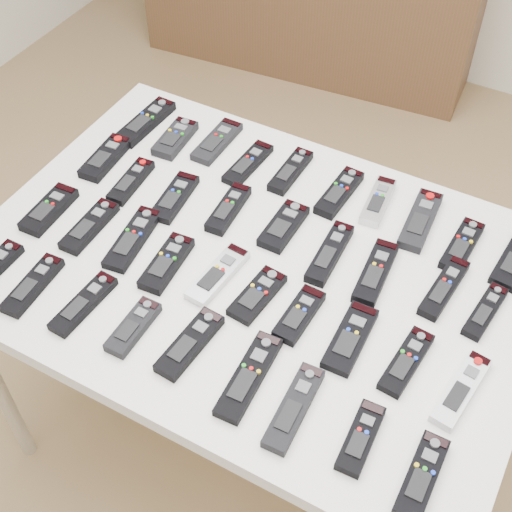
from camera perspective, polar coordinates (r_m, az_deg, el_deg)
The scene contains 38 objects.
ground at distance 2.28m, azimuth 0.33°, elevation -11.69°, with size 4.00×4.00×0.00m, color olive.
table at distance 1.64m, azimuth 0.00°, elevation -1.82°, with size 1.25×0.88×0.78m.
remote_0 at distance 1.97m, azimuth -8.82°, elevation 10.56°, with size 0.06×0.20×0.02m, color black.
remote_1 at distance 1.90m, azimuth -6.49°, elevation 9.33°, with size 0.06×0.15×0.02m, color black.
remote_2 at distance 1.88m, azimuth -3.14°, elevation 9.13°, with size 0.06×0.18×0.02m, color black.
remote_3 at distance 1.82m, azimuth -0.65°, elevation 7.41°, with size 0.05×0.17×0.02m, color black.
remote_4 at distance 1.79m, azimuth 2.78°, elevation 6.81°, with size 0.05×0.17×0.02m, color black.
remote_5 at distance 1.74m, azimuth 6.67°, elevation 5.06°, with size 0.05×0.17×0.02m, color black.
remote_6 at distance 1.73m, azimuth 9.73°, elevation 4.31°, with size 0.05×0.16×0.02m, color #B7B7BC.
remote_7 at distance 1.71m, azimuth 13.01°, elevation 2.81°, with size 0.06×0.19×0.02m, color black.
remote_8 at distance 1.68m, azimuth 16.15°, elevation 0.81°, with size 0.05×0.17×0.02m, color black.
remote_10 at distance 1.87m, azimuth -11.95°, elevation 7.70°, with size 0.06×0.17×0.02m, color black.
remote_11 at distance 1.79m, azimuth -9.97°, elevation 5.91°, with size 0.05×0.16×0.02m, color black.
remote_12 at distance 1.73m, azimuth -6.53°, elevation 4.68°, with size 0.06×0.16×0.02m, color black.
remote_13 at distance 1.69m, azimuth -2.22°, elevation 3.81°, with size 0.05×0.16×0.02m, color black.
remote_14 at distance 1.65m, azimuth 2.22°, elevation 2.40°, with size 0.06×0.15×0.02m, color black.
remote_15 at distance 1.60m, azimuth 5.91°, elevation 0.22°, with size 0.05×0.19×0.02m, color black.
remote_16 at distance 1.58m, azimuth 9.54°, elevation -1.31°, with size 0.05×0.18×0.02m, color black.
remote_17 at distance 1.58m, azimuth 14.81°, elevation -2.47°, with size 0.04×0.18×0.02m, color black.
remote_18 at distance 1.57m, azimuth 17.86°, elevation -4.24°, with size 0.04×0.15×0.02m, color black.
remote_19 at distance 1.76m, azimuth -16.23°, elevation 3.59°, with size 0.06×0.16×0.02m, color black.
remote_20 at distance 1.70m, azimuth -13.18°, elevation 2.34°, with size 0.05×0.17×0.02m, color black.
remote_21 at distance 1.65m, azimuth -9.84°, elevation 1.37°, with size 0.06×0.19×0.02m, color black.
remote_22 at distance 1.59m, azimuth -7.16°, elevation -0.56°, with size 0.06×0.16×0.02m, color black.
remote_23 at distance 1.56m, azimuth -3.07°, elevation -1.50°, with size 0.05×0.18×0.02m, color #B7B7BC.
remote_24 at distance 1.52m, azimuth 0.10°, elevation -3.15°, with size 0.06×0.15×0.02m, color black.
remote_25 at distance 1.49m, azimuth 3.47°, elevation -4.73°, with size 0.05×0.15×0.02m, color black.
remote_26 at distance 1.46m, azimuth 7.55°, elevation -6.53°, with size 0.06×0.17×0.02m, color black.
remote_27 at distance 1.45m, azimuth 11.93°, elevation -8.26°, with size 0.05×0.17×0.02m, color black.
remote_28 at distance 1.44m, azimuth 16.09°, elevation -10.24°, with size 0.05×0.18×0.02m, color silver.
remote_30 at distance 1.61m, azimuth -17.42°, elevation -2.23°, with size 0.05×0.17×0.02m, color black.
remote_31 at distance 1.55m, azimuth -13.63°, elevation -3.73°, with size 0.05×0.17×0.02m, color black.
remote_32 at distance 1.49m, azimuth -9.79°, elevation -5.63°, with size 0.05×0.14×0.02m, color black.
remote_33 at distance 1.45m, azimuth -5.32°, elevation -6.99°, with size 0.05×0.17×0.02m, color black.
remote_34 at distance 1.40m, azimuth -0.57°, elevation -9.60°, with size 0.05×0.20×0.02m, color black.
remote_35 at distance 1.37m, azimuth 3.05°, elevation -12.03°, with size 0.05×0.19×0.02m, color black.
remote_36 at distance 1.35m, azimuth 8.37°, elevation -14.20°, with size 0.05×0.15×0.02m, color black.
remote_37 at distance 1.33m, azimuth 13.12°, elevation -16.80°, with size 0.05×0.17×0.02m, color black.
Camera 1 is at (0.54, -1.01, 1.98)m, focal length 50.00 mm.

